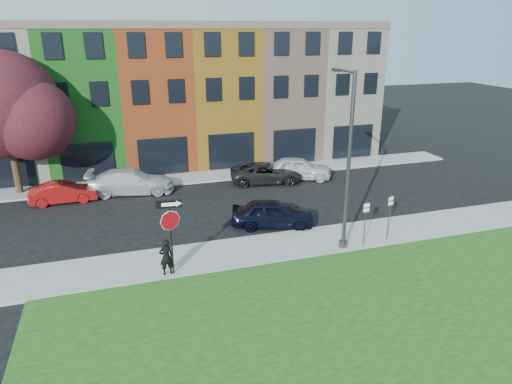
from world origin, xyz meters
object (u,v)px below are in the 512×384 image
object	(u,v)px
stop_sign	(170,222)
man	(166,257)
sedan_near	(273,213)
street_lamp	(347,162)

from	to	relation	value
stop_sign	man	distance (m)	1.59
stop_sign	man	xyz separation A→B (m)	(-0.27, 0.02, -1.57)
man	stop_sign	bearing A→B (deg)	165.53
sedan_near	street_lamp	size ratio (longest dim) A/B	0.57
stop_sign	man	size ratio (longest dim) A/B	2.06
stop_sign	man	world-z (taller)	stop_sign
sedan_near	man	bearing A→B (deg)	138.65
man	street_lamp	bearing A→B (deg)	171.88
street_lamp	sedan_near	bearing A→B (deg)	130.49
sedan_near	street_lamp	world-z (taller)	street_lamp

